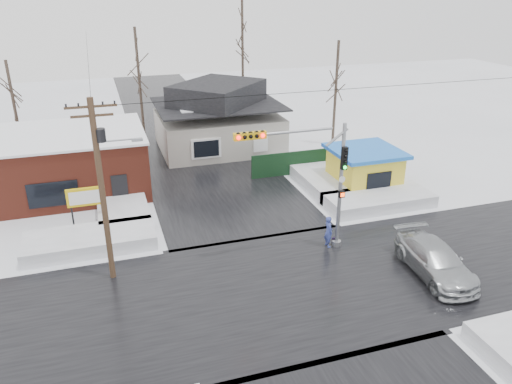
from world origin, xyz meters
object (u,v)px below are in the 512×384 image
object	(u,v)px
pedestrian	(328,232)
car	(435,260)
traffic_signal	(314,173)
kiosk	(364,169)
utility_pole	(102,182)
marquee_sign	(86,198)

from	to	relation	value
pedestrian	car	xyz separation A→B (m)	(3.81, -4.22, -0.11)
traffic_signal	kiosk	world-z (taller)	traffic_signal
utility_pole	pedestrian	world-z (taller)	utility_pole
kiosk	pedestrian	size ratio (longest dim) A/B	2.55
utility_pole	kiosk	bearing A→B (deg)	20.44
marquee_sign	car	distance (m)	19.51
marquee_sign	car	xyz separation A→B (m)	(16.32, -10.64, -1.13)
traffic_signal	utility_pole	bearing A→B (deg)	177.05
utility_pole	kiosk	size ratio (longest dim) A/B	1.96
traffic_signal	utility_pole	distance (m)	10.39
traffic_signal	utility_pole	size ratio (longest dim) A/B	0.78
pedestrian	marquee_sign	bearing A→B (deg)	62.28
marquee_sign	kiosk	xyz separation A→B (m)	(18.50, 0.50, -0.46)
traffic_signal	pedestrian	bearing A→B (deg)	5.62
marquee_sign	kiosk	world-z (taller)	kiosk
utility_pole	pedestrian	size ratio (longest dim) A/B	4.99
kiosk	car	world-z (taller)	kiosk
marquee_sign	kiosk	distance (m)	18.51
kiosk	car	distance (m)	11.38
traffic_signal	marquee_sign	xyz separation A→B (m)	(-11.43, 6.53, -2.62)
pedestrian	kiosk	bearing A→B (deg)	-41.43
marquee_sign	pedestrian	bearing A→B (deg)	-27.19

